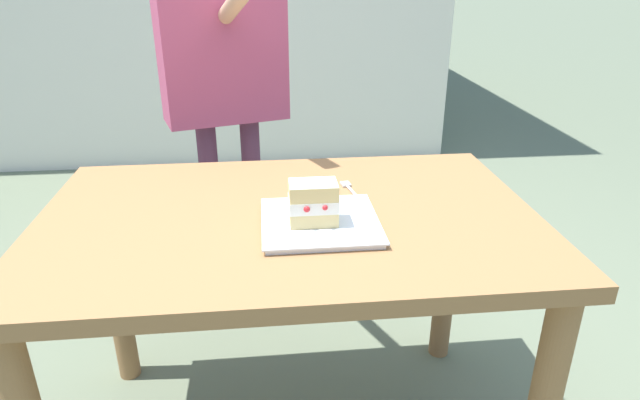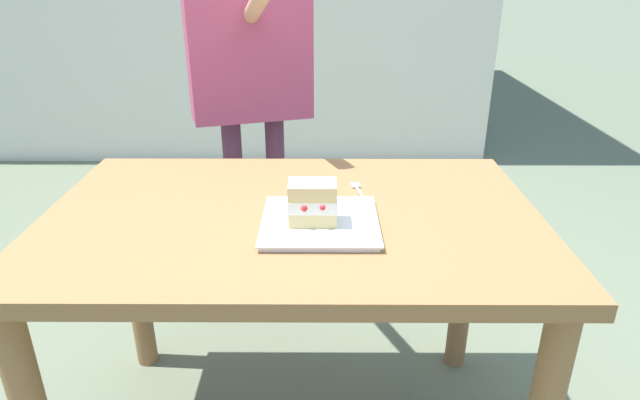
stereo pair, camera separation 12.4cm
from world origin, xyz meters
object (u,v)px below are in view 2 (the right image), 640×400
Objects in this scene: patio_table at (293,254)px; diner_person at (249,47)px; dessert_plate at (320,222)px; cake_slice at (313,202)px; dessert_fork at (361,193)px.

patio_table is 0.87m from diner_person.
dessert_plate is 2.44× the size of cake_slice.
cake_slice is at bearing 120.79° from patio_table.
dessert_plate is 0.17× the size of diner_person.
diner_person reaches higher than dessert_fork.
diner_person is (0.18, -0.74, 0.41)m from patio_table.
diner_person is (0.36, -0.64, 0.29)m from dessert_fork.
cake_slice is (-0.05, 0.09, 0.18)m from patio_table.
dessert_plate is at bearing -140.20° from cake_slice.
diner_person reaches higher than dessert_plate.
diner_person is at bearing -60.32° from dessert_fork.
dessert_fork is (-0.11, -0.18, -0.00)m from dessert_plate.
diner_person is (0.26, -0.82, 0.29)m from dessert_plate.
patio_table is at bearing 103.94° from diner_person.
diner_person reaches higher than patio_table.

